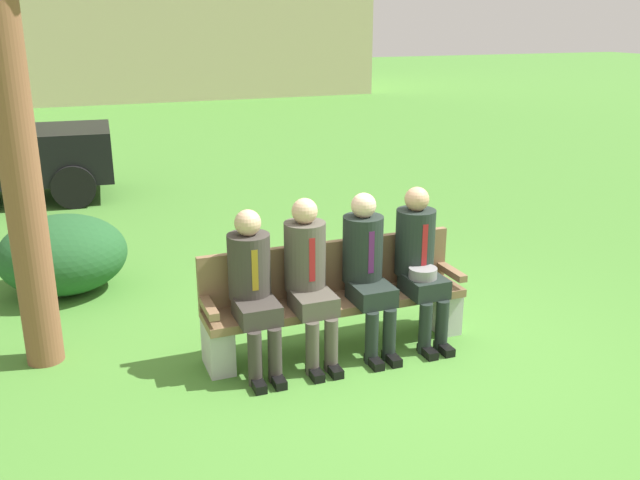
{
  "coord_description": "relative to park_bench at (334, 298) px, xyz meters",
  "views": [
    {
      "loc": [
        -2.36,
        -4.72,
        2.72
      ],
      "look_at": [
        -0.3,
        0.6,
        0.85
      ],
      "focal_mm": 38.47,
      "sensor_mm": 36.0,
      "label": 1
    }
  ],
  "objects": [
    {
      "name": "ground_plane",
      "position": [
        0.3,
        -0.26,
        -0.43
      ],
      "size": [
        80.0,
        80.0,
        0.0
      ],
      "primitive_type": "plane",
      "color": "#498431"
    },
    {
      "name": "park_bench",
      "position": [
        0.0,
        0.0,
        0.0
      ],
      "size": [
        2.27,
        0.44,
        0.9
      ],
      "color": "brown",
      "rests_on": "ground"
    },
    {
      "name": "seated_man_leftmost",
      "position": [
        -0.75,
        -0.13,
        0.29
      ],
      "size": [
        0.34,
        0.72,
        1.3
      ],
      "color": "#38332D",
      "rests_on": "ground"
    },
    {
      "name": "seated_man_centerleft",
      "position": [
        -0.28,
        -0.12,
        0.32
      ],
      "size": [
        0.34,
        0.72,
        1.35
      ],
      "color": "#4C473D",
      "rests_on": "ground"
    },
    {
      "name": "seated_man_centerright",
      "position": [
        0.24,
        -0.13,
        0.31
      ],
      "size": [
        0.34,
        0.72,
        1.34
      ],
      "color": "#1E2823",
      "rests_on": "ground"
    },
    {
      "name": "seated_man_rightmost",
      "position": [
        0.73,
        -0.13,
        0.31
      ],
      "size": [
        0.34,
        0.72,
        1.35
      ],
      "color": "#1E2823",
      "rests_on": "ground"
    },
    {
      "name": "shrub_near_bench",
      "position": [
        -2.13,
        2.13,
        -0.03
      ],
      "size": [
        1.28,
        1.18,
        0.8
      ],
      "primitive_type": "ellipsoid",
      "color": "#225429",
      "rests_on": "ground"
    }
  ]
}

